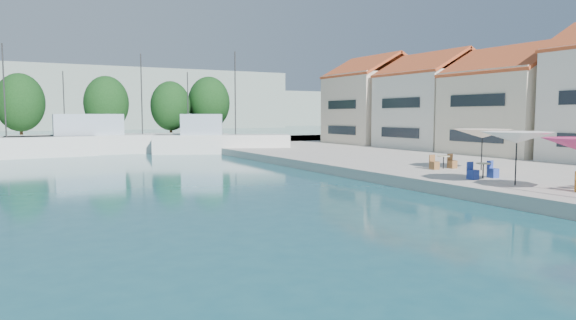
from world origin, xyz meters
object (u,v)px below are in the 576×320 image
trawler_03 (116,142)px  trawler_04 (219,142)px  umbrella_white (517,137)px  umbrella_cream (482,134)px

trawler_03 → trawler_04: bearing=-29.5°
trawler_03 → umbrella_white: size_ratio=6.64×
trawler_03 → trawler_04: 10.23m
trawler_03 → umbrella_cream: size_ratio=6.37×
trawler_03 → trawler_04: same height
umbrella_white → umbrella_cream: umbrella_white is taller
trawler_03 → umbrella_white: (10.61, -37.34, 1.65)m
trawler_03 → umbrella_cream: bearing=-63.6°
umbrella_white → trawler_04: bearing=93.4°
umbrella_white → umbrella_cream: 6.39m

